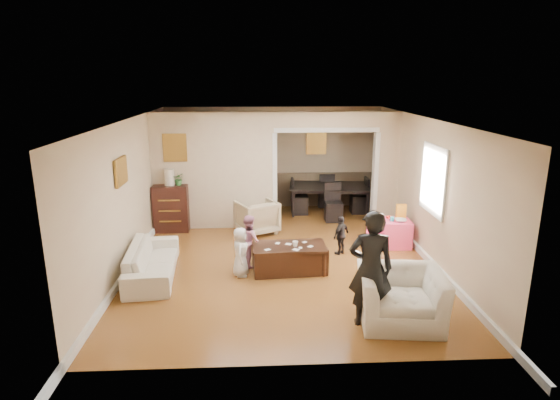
{
  "coord_description": "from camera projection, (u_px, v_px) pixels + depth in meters",
  "views": [
    {
      "loc": [
        -0.43,
        -8.27,
        3.33
      ],
      "look_at": [
        0.0,
        0.2,
        1.05
      ],
      "focal_mm": 29.45,
      "sensor_mm": 36.0,
      "label": 1
    }
  ],
  "objects": [
    {
      "name": "potted_plant",
      "position": [
        179.0,
        179.0,
        9.99
      ],
      "size": [
        0.25,
        0.21,
        0.27
      ],
      "primitive_type": "imported",
      "color": "#2F662D",
      "rests_on": "dresser"
    },
    {
      "name": "framed_art_sofa_wall",
      "position": [
        121.0,
        171.0,
        7.68
      ],
      "size": [
        0.03,
        0.55,
        0.4
      ],
      "primitive_type": "cube",
      "color": "brown"
    },
    {
      "name": "dining_table",
      "position": [
        329.0,
        200.0,
        11.51
      ],
      "size": [
        2.1,
        1.32,
        0.7
      ],
      "primitive_type": "imported",
      "rotation": [
        0.0,
        0.0,
        -0.11
      ],
      "color": "black",
      "rests_on": "ground"
    },
    {
      "name": "framed_art_partition",
      "position": [
        175.0,
        148.0,
        9.91
      ],
      "size": [
        0.45,
        0.03,
        0.55
      ],
      "primitive_type": "cube",
      "color": "brown",
      "rests_on": "partition_left"
    },
    {
      "name": "child_kneel_b",
      "position": [
        250.0,
        240.0,
        8.28
      ],
      "size": [
        0.52,
        0.57,
        0.95
      ],
      "primitive_type": "imported",
      "rotation": [
        0.0,
        0.0,
        2.0
      ],
      "color": "#CB7E9A",
      "rests_on": "ground"
    },
    {
      "name": "dresser",
      "position": [
        171.0,
        208.0,
        10.15
      ],
      "size": [
        0.76,
        0.43,
        1.04
      ],
      "primitive_type": "cube",
      "color": "black",
      "rests_on": "ground"
    },
    {
      "name": "toy_block",
      "position": [
        389.0,
        217.0,
        9.32
      ],
      "size": [
        0.09,
        0.08,
        0.05
      ],
      "primitive_type": "cube",
      "rotation": [
        0.0,
        0.0,
        0.3
      ],
      "color": "red",
      "rests_on": "play_table"
    },
    {
      "name": "armchair_front",
      "position": [
        401.0,
        297.0,
        6.37
      ],
      "size": [
        1.25,
        1.12,
        0.74
      ],
      "primitive_type": "imported",
      "rotation": [
        0.0,
        0.0,
        -0.11
      ],
      "color": "white",
      "rests_on": "ground"
    },
    {
      "name": "partition_header",
      "position": [
        327.0,
        120.0,
        10.02
      ],
      "size": [
        2.22,
        0.18,
        0.35
      ],
      "primitive_type": "cube",
      "color": "beige",
      "rests_on": "partition_right"
    },
    {
      "name": "cyan_cup",
      "position": [
        392.0,
        219.0,
        9.15
      ],
      "size": [
        0.08,
        0.08,
        0.08
      ],
      "primitive_type": "cylinder",
      "color": "#25ACBA",
      "rests_on": "play_table"
    },
    {
      "name": "framed_art_alcove",
      "position": [
        316.0,
        142.0,
        11.79
      ],
      "size": [
        0.45,
        0.03,
        0.55
      ],
      "primitive_type": "cube",
      "color": "brown"
    },
    {
      "name": "table_lamp",
      "position": [
        169.0,
        177.0,
        9.97
      ],
      "size": [
        0.22,
        0.22,
        0.36
      ],
      "primitive_type": "cylinder",
      "color": "beige",
      "rests_on": "dresser"
    },
    {
      "name": "partition_left",
      "position": [
        215.0,
        171.0,
        10.19
      ],
      "size": [
        2.75,
        0.18,
        2.6
      ],
      "primitive_type": "cube",
      "color": "beige",
      "rests_on": "ground"
    },
    {
      "name": "adult_person",
      "position": [
        371.0,
        269.0,
        6.19
      ],
      "size": [
        0.64,
        0.46,
        1.65
      ],
      "primitive_type": "imported",
      "rotation": [
        0.0,
        0.0,
        3.03
      ],
      "color": "black",
      "rests_on": "ground"
    },
    {
      "name": "window_pane",
      "position": [
        434.0,
        180.0,
        8.21
      ],
      "size": [
        0.03,
        0.95,
        1.1
      ],
      "primitive_type": "cube",
      "color": "white",
      "rests_on": "ground"
    },
    {
      "name": "craft_papers",
      "position": [
        291.0,
        246.0,
        7.98
      ],
      "size": [
        0.87,
        0.48,
        0.0
      ],
      "color": "white",
      "rests_on": "coffee_table"
    },
    {
      "name": "partition_right",
      "position": [
        386.0,
        170.0,
        10.38
      ],
      "size": [
        0.55,
        0.18,
        2.6
      ],
      "primitive_type": "cube",
      "color": "beige",
      "rests_on": "ground"
    },
    {
      "name": "play_bowl",
      "position": [
        400.0,
        220.0,
        9.09
      ],
      "size": [
        0.24,
        0.24,
        0.06
      ],
      "primitive_type": "imported",
      "rotation": [
        0.0,
        0.0,
        -0.05
      ],
      "color": "silver",
      "rests_on": "play_table"
    },
    {
      "name": "cereal_box",
      "position": [
        401.0,
        211.0,
        9.28
      ],
      "size": [
        0.2,
        0.08,
        0.3
      ],
      "primitive_type": "cube",
      "rotation": [
        0.0,
        0.0,
        -0.05
      ],
      "color": "yellow",
      "rests_on": "play_table"
    },
    {
      "name": "sofa",
      "position": [
        152.0,
        261.0,
        7.87
      ],
      "size": [
        0.91,
        1.97,
        0.56
      ],
      "primitive_type": "imported",
      "rotation": [
        0.0,
        0.0,
        1.66
      ],
      "color": "white",
      "rests_on": "ground"
    },
    {
      "name": "coffee_table",
      "position": [
        289.0,
        258.0,
        8.09
      ],
      "size": [
        1.32,
        0.74,
        0.48
      ],
      "primitive_type": "cube",
      "rotation": [
        0.0,
        0.0,
        0.08
      ],
      "color": "#3A1D12",
      "rests_on": "ground"
    },
    {
      "name": "armchair_back",
      "position": [
        257.0,
        217.0,
        10.05
      ],
      "size": [
        1.06,
        1.07,
        0.73
      ],
      "primitive_type": "imported",
      "rotation": [
        0.0,
        0.0,
        3.61
      ],
      "color": "tan",
      "rests_on": "ground"
    },
    {
      "name": "coffee_cup",
      "position": [
        295.0,
        244.0,
        7.97
      ],
      "size": [
        0.11,
        0.11,
        0.09
      ],
      "primitive_type": "imported",
      "rotation": [
        0.0,
        0.0,
        0.08
      ],
      "color": "silver",
      "rests_on": "coffee_table"
    },
    {
      "name": "play_table",
      "position": [
        395.0,
        233.0,
        9.29
      ],
      "size": [
        0.6,
        0.6,
        0.55
      ],
      "primitive_type": "cube",
      "rotation": [
        0.0,
        0.0,
        -0.05
      ],
      "color": "#FF4373",
      "rests_on": "ground"
    },
    {
      "name": "child_toddler",
      "position": [
        341.0,
        235.0,
        8.83
      ],
      "size": [
        0.45,
        0.45,
        0.77
      ],
      "primitive_type": "imported",
      "rotation": [
        0.0,
        0.0,
        -2.36
      ],
      "color": "black",
      "rests_on": "ground"
    },
    {
      "name": "child_kneel_a",
      "position": [
        240.0,
        252.0,
        7.85
      ],
      "size": [
        0.31,
        0.45,
        0.86
      ],
      "primitive_type": "imported",
      "rotation": [
        0.0,
        0.0,
        1.48
      ],
      "color": "white",
      "rests_on": "ground"
    },
    {
      "name": "floor",
      "position": [
        281.0,
        255.0,
        8.86
      ],
      "size": [
        7.0,
        7.0,
        0.0
      ],
      "primitive_type": "plane",
      "color": "#976427",
      "rests_on": "ground"
    }
  ]
}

